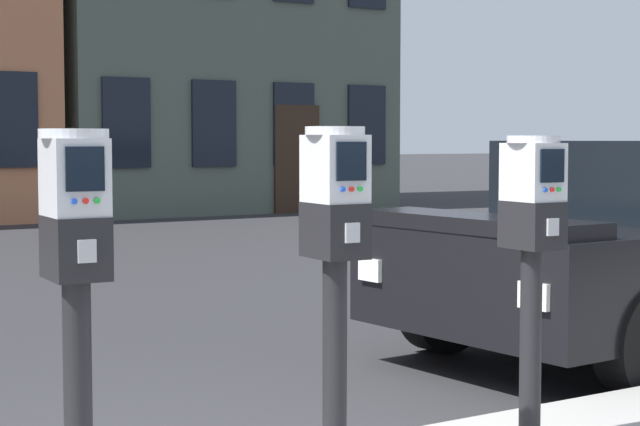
% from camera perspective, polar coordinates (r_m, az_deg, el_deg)
% --- Properties ---
extents(parking_meter_near_kerb, '(0.23, 0.26, 1.32)m').
position_cam_1_polar(parking_meter_near_kerb, '(3.41, -12.96, -2.49)').
color(parking_meter_near_kerb, black).
rests_on(parking_meter_near_kerb, sidewalk_slab).
extents(parking_meter_twin_adjacent, '(0.23, 0.26, 1.33)m').
position_cam_1_polar(parking_meter_twin_adjacent, '(3.84, 0.81, -1.53)').
color(parking_meter_twin_adjacent, black).
rests_on(parking_meter_twin_adjacent, sidewalk_slab).
extents(parking_meter_end_of_row, '(0.23, 0.26, 1.30)m').
position_cam_1_polar(parking_meter_end_of_row, '(4.44, 11.32, -1.13)').
color(parking_meter_end_of_row, black).
rests_on(parking_meter_end_of_row, sidewalk_slab).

